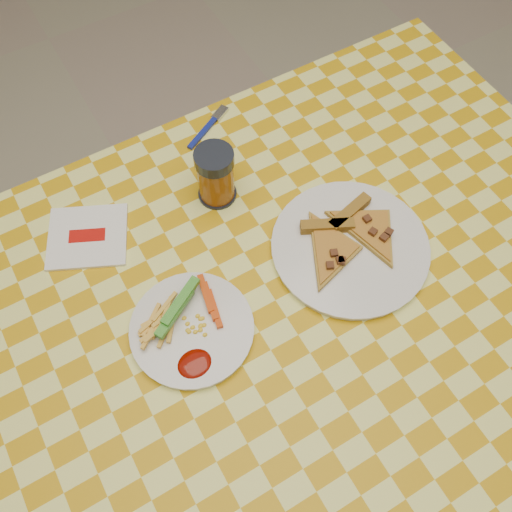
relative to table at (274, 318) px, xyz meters
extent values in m
plane|color=#C0B79A|center=(0.00, 0.00, -0.68)|extent=(8.00, 8.00, 0.00)
cylinder|color=silver|center=(0.54, 0.34, -0.33)|extent=(0.06, 0.06, 0.71)
cube|color=#582E1E|center=(0.00, 0.00, 0.05)|extent=(1.20, 0.80, 0.04)
cylinder|color=white|center=(-0.14, 0.02, 0.08)|extent=(0.24, 0.24, 0.01)
cylinder|color=white|center=(0.16, 0.02, 0.08)|extent=(0.30, 0.30, 0.01)
cube|color=#136810|center=(-0.15, 0.05, 0.11)|extent=(0.10, 0.07, 0.02)
cube|color=#D44009|center=(-0.10, 0.04, 0.09)|extent=(0.06, 0.08, 0.01)
ellipsoid|color=#760C02|center=(-0.17, -0.03, 0.09)|extent=(0.06, 0.05, 0.01)
cube|color=olive|center=(0.14, 0.07, 0.10)|extent=(0.09, 0.06, 0.02)
cube|color=olive|center=(0.19, 0.07, 0.10)|extent=(0.09, 0.04, 0.02)
cylinder|color=black|center=(0.02, 0.24, 0.08)|extent=(0.07, 0.07, 0.01)
cylinder|color=#83400E|center=(0.02, 0.24, 0.12)|extent=(0.06, 0.06, 0.09)
cylinder|color=black|center=(0.02, 0.24, 0.18)|extent=(0.07, 0.07, 0.02)
cube|color=white|center=(-0.22, 0.27, 0.08)|extent=(0.18, 0.17, 0.01)
cube|color=red|center=(-0.22, 0.27, 0.08)|extent=(0.07, 0.05, 0.00)
cube|color=navy|center=(0.06, 0.38, 0.08)|extent=(0.08, 0.05, 0.01)
cube|color=silver|center=(0.12, 0.41, 0.08)|extent=(0.04, 0.03, 0.00)
camera|label=1|loc=(-0.23, -0.33, 0.93)|focal=40.00mm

